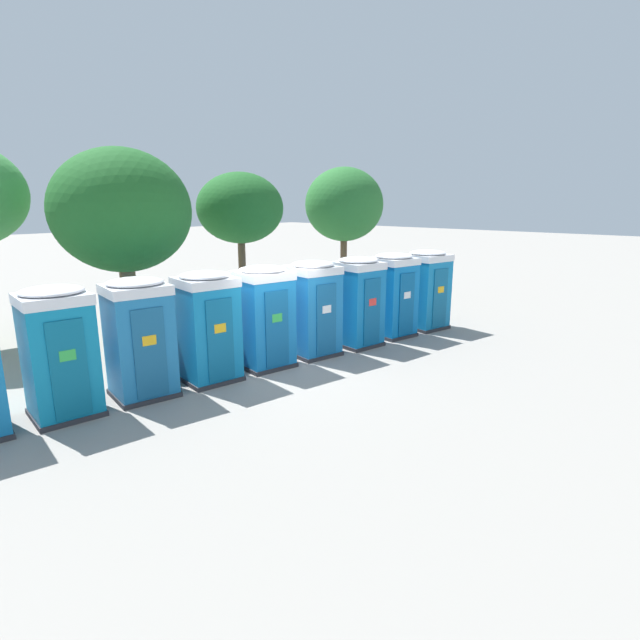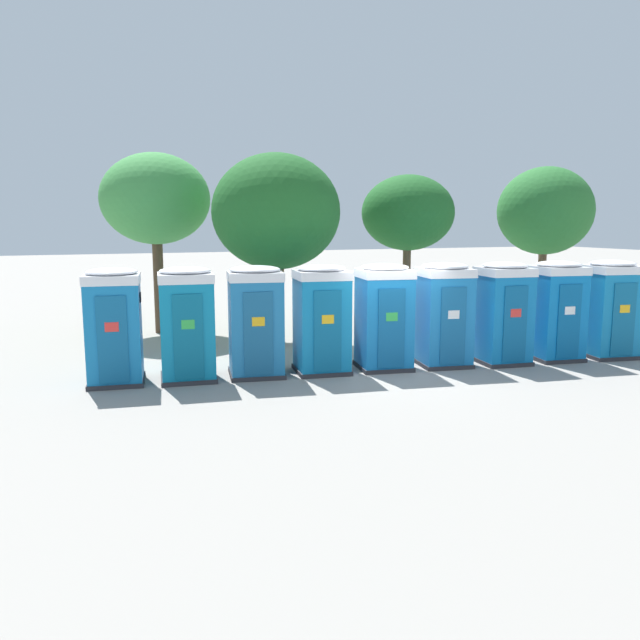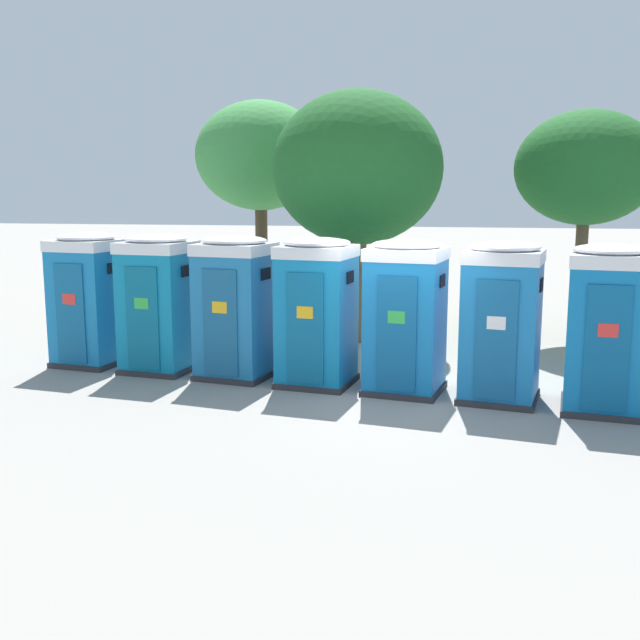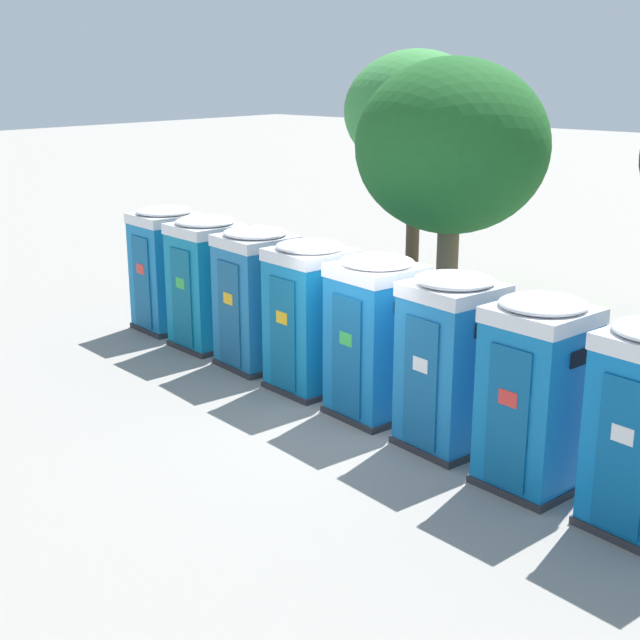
{
  "view_description": "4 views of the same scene",
  "coord_description": "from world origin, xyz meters",
  "px_view_note": "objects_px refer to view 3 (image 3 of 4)",
  "views": [
    {
      "loc": [
        -7.91,
        -8.86,
        4.07
      ],
      "look_at": [
        1.76,
        -0.09,
        0.93
      ],
      "focal_mm": 28.0,
      "sensor_mm": 36.0,
      "label": 1
    },
    {
      "loc": [
        -6.81,
        -12.93,
        3.51
      ],
      "look_at": [
        -1.54,
        0.42,
        1.25
      ],
      "focal_mm": 35.0,
      "sensor_mm": 36.0,
      "label": 2
    },
    {
      "loc": [
        0.94,
        -11.94,
        3.29
      ],
      "look_at": [
        -1.43,
        0.4,
        1.13
      ],
      "focal_mm": 42.0,
      "sensor_mm": 36.0,
      "label": 3
    },
    {
      "loc": [
        8.02,
        -10.11,
        5.32
      ],
      "look_at": [
        -1.23,
        0.37,
        1.26
      ],
      "focal_mm": 50.0,
      "sensor_mm": 36.0,
      "label": 4
    }
  ],
  "objects_px": {
    "portapotty_2": "(236,306)",
    "street_tree_2": "(260,157)",
    "portapotty_4": "(406,316)",
    "portapotty_3": "(317,311)",
    "street_tree_3": "(357,169)",
    "street_tree_0": "(586,169)",
    "portapotty_5": "(501,321)",
    "portapotty_0": "(89,298)",
    "portapotty_1": "(159,303)",
    "portapotty_6": "(606,328)"
  },
  "relations": [
    {
      "from": "portapotty_4",
      "to": "street_tree_3",
      "type": "relative_size",
      "value": 0.47
    },
    {
      "from": "street_tree_3",
      "to": "portapotty_0",
      "type": "bearing_deg",
      "value": -146.13
    },
    {
      "from": "portapotty_2",
      "to": "portapotty_0",
      "type": "bearing_deg",
      "value": 171.78
    },
    {
      "from": "portapotty_3",
      "to": "street_tree_2",
      "type": "bearing_deg",
      "value": 112.49
    },
    {
      "from": "portapotty_4",
      "to": "portapotty_3",
      "type": "bearing_deg",
      "value": 172.52
    },
    {
      "from": "portapotty_1",
      "to": "street_tree_2",
      "type": "height_order",
      "value": "street_tree_2"
    },
    {
      "from": "portapotty_6",
      "to": "street_tree_3",
      "type": "xyz_separation_m",
      "value": [
        -4.43,
        4.61,
        2.49
      ]
    },
    {
      "from": "portapotty_0",
      "to": "portapotty_1",
      "type": "relative_size",
      "value": 1.0
    },
    {
      "from": "portapotty_0",
      "to": "street_tree_2",
      "type": "xyz_separation_m",
      "value": [
        1.74,
        6.16,
        2.91
      ]
    },
    {
      "from": "portapotty_2",
      "to": "street_tree_2",
      "type": "relative_size",
      "value": 0.45
    },
    {
      "from": "portapotty_2",
      "to": "portapotty_4",
      "type": "distance_m",
      "value": 3.08
    },
    {
      "from": "portapotty_3",
      "to": "street_tree_3",
      "type": "distance_m",
      "value": 4.59
    },
    {
      "from": "portapotty_0",
      "to": "portapotty_4",
      "type": "distance_m",
      "value": 6.17
    },
    {
      "from": "portapotty_3",
      "to": "street_tree_2",
      "type": "xyz_separation_m",
      "value": [
        -2.84,
        6.85,
        2.91
      ]
    },
    {
      "from": "portapotty_4",
      "to": "street_tree_3",
      "type": "distance_m",
      "value": 4.96
    },
    {
      "from": "street_tree_0",
      "to": "street_tree_3",
      "type": "xyz_separation_m",
      "value": [
        -4.83,
        -0.98,
        -0.01
      ]
    },
    {
      "from": "portapotty_2",
      "to": "portapotty_5",
      "type": "xyz_separation_m",
      "value": [
        4.57,
        -0.68,
        0.0
      ]
    },
    {
      "from": "street_tree_0",
      "to": "street_tree_3",
      "type": "relative_size",
      "value": 0.93
    },
    {
      "from": "portapotty_1",
      "to": "portapotty_3",
      "type": "xyz_separation_m",
      "value": [
        3.05,
        -0.44,
        -0.0
      ]
    },
    {
      "from": "portapotty_2",
      "to": "street_tree_0",
      "type": "distance_m",
      "value": 8.33
    },
    {
      "from": "portapotty_0",
      "to": "street_tree_2",
      "type": "bearing_deg",
      "value": 74.25
    },
    {
      "from": "street_tree_2",
      "to": "portapotty_4",
      "type": "bearing_deg",
      "value": -58.24
    },
    {
      "from": "portapotty_4",
      "to": "portapotty_0",
      "type": "bearing_deg",
      "value": 171.69
    },
    {
      "from": "street_tree_2",
      "to": "street_tree_3",
      "type": "distance_m",
      "value": 4.24
    },
    {
      "from": "portapotty_2",
      "to": "portapotty_1",
      "type": "bearing_deg",
      "value": 173.05
    },
    {
      "from": "portapotty_0",
      "to": "portapotty_4",
      "type": "xyz_separation_m",
      "value": [
        6.1,
        -0.89,
        -0.0
      ]
    },
    {
      "from": "portapotty_1",
      "to": "portapotty_2",
      "type": "xyz_separation_m",
      "value": [
        1.53,
        -0.19,
        -0.0
      ]
    },
    {
      "from": "portapotty_2",
      "to": "portapotty_6",
      "type": "relative_size",
      "value": 1.0
    },
    {
      "from": "portapotty_4",
      "to": "portapotty_2",
      "type": "bearing_deg",
      "value": 171.6
    },
    {
      "from": "street_tree_2",
      "to": "portapotty_0",
      "type": "bearing_deg",
      "value": -105.75
    },
    {
      "from": "portapotty_3",
      "to": "street_tree_3",
      "type": "relative_size",
      "value": 0.47
    },
    {
      "from": "street_tree_2",
      "to": "street_tree_3",
      "type": "height_order",
      "value": "street_tree_2"
    },
    {
      "from": "portapotty_0",
      "to": "portapotty_2",
      "type": "bearing_deg",
      "value": -8.22
    },
    {
      "from": "street_tree_0",
      "to": "street_tree_3",
      "type": "distance_m",
      "value": 4.93
    },
    {
      "from": "portapotty_1",
      "to": "street_tree_2",
      "type": "relative_size",
      "value": 0.45
    },
    {
      "from": "street_tree_0",
      "to": "portapotty_2",
      "type": "bearing_deg",
      "value": -144.75
    },
    {
      "from": "portapotty_5",
      "to": "street_tree_2",
      "type": "xyz_separation_m",
      "value": [
        -5.89,
        7.28,
        2.91
      ]
    },
    {
      "from": "street_tree_0",
      "to": "street_tree_2",
      "type": "relative_size",
      "value": 0.89
    },
    {
      "from": "portapotty_3",
      "to": "street_tree_0",
      "type": "distance_m",
      "value": 7.37
    },
    {
      "from": "portapotty_2",
      "to": "street_tree_0",
      "type": "height_order",
      "value": "street_tree_0"
    },
    {
      "from": "portapotty_1",
      "to": "portapotty_4",
      "type": "distance_m",
      "value": 4.63
    },
    {
      "from": "portapotty_6",
      "to": "street_tree_3",
      "type": "height_order",
      "value": "street_tree_3"
    },
    {
      "from": "street_tree_2",
      "to": "street_tree_3",
      "type": "relative_size",
      "value": 1.03
    },
    {
      "from": "portapotty_6",
      "to": "portapotty_3",
      "type": "bearing_deg",
      "value": 170.63
    },
    {
      "from": "portapotty_1",
      "to": "portapotty_0",
      "type": "bearing_deg",
      "value": 170.5
    },
    {
      "from": "portapotty_2",
      "to": "portapotty_5",
      "type": "relative_size",
      "value": 1.0
    },
    {
      "from": "portapotty_4",
      "to": "street_tree_3",
      "type": "bearing_deg",
      "value": 108.95
    },
    {
      "from": "portapotty_2",
      "to": "street_tree_3",
      "type": "height_order",
      "value": "street_tree_3"
    },
    {
      "from": "portapotty_3",
      "to": "street_tree_3",
      "type": "xyz_separation_m",
      "value": [
        0.14,
        3.85,
        2.49
      ]
    },
    {
      "from": "portapotty_6",
      "to": "street_tree_2",
      "type": "height_order",
      "value": "street_tree_2"
    }
  ]
}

